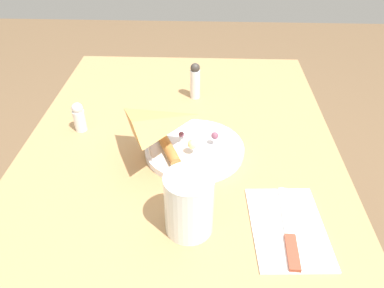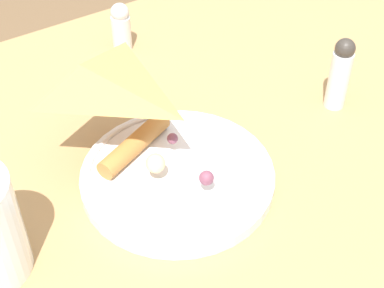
{
  "view_description": "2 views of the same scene",
  "coord_description": "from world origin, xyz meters",
  "px_view_note": "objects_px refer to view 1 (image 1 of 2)",
  "views": [
    {
      "loc": [
        -0.73,
        -0.06,
        1.24
      ],
      "look_at": [
        -0.08,
        -0.03,
        0.76
      ],
      "focal_mm": 35.0,
      "sensor_mm": 36.0,
      "label": 1
    },
    {
      "loc": [
        -0.29,
        -0.46,
        1.22
      ],
      "look_at": [
        -0.02,
        -0.05,
        0.77
      ],
      "focal_mm": 55.0,
      "sensor_mm": 36.0,
      "label": 2
    }
  ],
  "objects_px": {
    "milk_glass": "(189,206)",
    "napkin_folded": "(288,227)",
    "pepper_shaker": "(195,81)",
    "butter_knife": "(289,229)",
    "plate_pizza": "(195,147)",
    "salt_shaker": "(79,117)",
    "dining_table": "(181,176)"
  },
  "relations": [
    {
      "from": "milk_glass",
      "to": "napkin_folded",
      "type": "height_order",
      "value": "milk_glass"
    },
    {
      "from": "milk_glass",
      "to": "napkin_folded",
      "type": "xyz_separation_m",
      "value": [
        0.01,
        -0.18,
        -0.05
      ]
    },
    {
      "from": "napkin_folded",
      "to": "pepper_shaker",
      "type": "bearing_deg",
      "value": 21.45
    },
    {
      "from": "butter_knife",
      "to": "napkin_folded",
      "type": "bearing_deg",
      "value": 0.0
    },
    {
      "from": "milk_glass",
      "to": "napkin_folded",
      "type": "relative_size",
      "value": 0.6
    },
    {
      "from": "plate_pizza",
      "to": "pepper_shaker",
      "type": "bearing_deg",
      "value": 1.79
    },
    {
      "from": "napkin_folded",
      "to": "pepper_shaker",
      "type": "distance_m",
      "value": 0.52
    },
    {
      "from": "milk_glass",
      "to": "butter_knife",
      "type": "xyz_separation_m",
      "value": [
        -0.0,
        -0.18,
        -0.05
      ]
    },
    {
      "from": "salt_shaker",
      "to": "pepper_shaker",
      "type": "height_order",
      "value": "pepper_shaker"
    },
    {
      "from": "pepper_shaker",
      "to": "dining_table",
      "type": "bearing_deg",
      "value": 172.77
    },
    {
      "from": "milk_glass",
      "to": "plate_pizza",
      "type": "bearing_deg",
      "value": -0.43
    },
    {
      "from": "milk_glass",
      "to": "pepper_shaker",
      "type": "height_order",
      "value": "milk_glass"
    },
    {
      "from": "milk_glass",
      "to": "butter_knife",
      "type": "bearing_deg",
      "value": -91.05
    },
    {
      "from": "napkin_folded",
      "to": "milk_glass",
      "type": "bearing_deg",
      "value": 92.16
    },
    {
      "from": "napkin_folded",
      "to": "salt_shaker",
      "type": "bearing_deg",
      "value": 57.37
    },
    {
      "from": "butter_knife",
      "to": "salt_shaker",
      "type": "height_order",
      "value": "salt_shaker"
    },
    {
      "from": "plate_pizza",
      "to": "napkin_folded",
      "type": "distance_m",
      "value": 0.29
    },
    {
      "from": "milk_glass",
      "to": "salt_shaker",
      "type": "relative_size",
      "value": 1.58
    },
    {
      "from": "plate_pizza",
      "to": "pepper_shaker",
      "type": "relative_size",
      "value": 2.19
    },
    {
      "from": "plate_pizza",
      "to": "butter_knife",
      "type": "xyz_separation_m",
      "value": [
        -0.23,
        -0.18,
        -0.01
      ]
    },
    {
      "from": "dining_table",
      "to": "butter_knife",
      "type": "height_order",
      "value": "butter_knife"
    },
    {
      "from": "plate_pizza",
      "to": "pepper_shaker",
      "type": "xyz_separation_m",
      "value": [
        0.26,
        0.01,
        0.04
      ]
    },
    {
      "from": "dining_table",
      "to": "pepper_shaker",
      "type": "relative_size",
      "value": 9.48
    },
    {
      "from": "plate_pizza",
      "to": "pepper_shaker",
      "type": "distance_m",
      "value": 0.26
    },
    {
      "from": "salt_shaker",
      "to": "dining_table",
      "type": "bearing_deg",
      "value": -99.54
    },
    {
      "from": "plate_pizza",
      "to": "butter_knife",
      "type": "distance_m",
      "value": 0.29
    },
    {
      "from": "milk_glass",
      "to": "salt_shaker",
      "type": "xyz_separation_m",
      "value": [
        0.31,
        0.29,
        -0.02
      ]
    },
    {
      "from": "dining_table",
      "to": "salt_shaker",
      "type": "bearing_deg",
      "value": 80.46
    },
    {
      "from": "pepper_shaker",
      "to": "napkin_folded",
      "type": "bearing_deg",
      "value": -158.55
    },
    {
      "from": "salt_shaker",
      "to": "butter_knife",
      "type": "bearing_deg",
      "value": -123.53
    },
    {
      "from": "plate_pizza",
      "to": "napkin_folded",
      "type": "xyz_separation_m",
      "value": [
        -0.22,
        -0.18,
        -0.01
      ]
    },
    {
      "from": "dining_table",
      "to": "butter_knife",
      "type": "xyz_separation_m",
      "value": [
        -0.27,
        -0.22,
        0.12
      ]
    }
  ]
}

